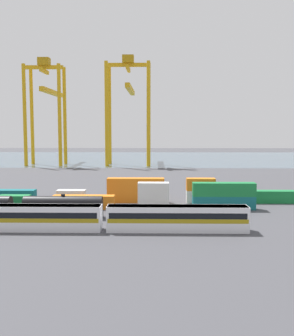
{
  "coord_description": "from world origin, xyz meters",
  "views": [
    {
      "loc": [
        16.77,
        -78.63,
        15.57
      ],
      "look_at": [
        14.77,
        18.45,
        6.11
      ],
      "focal_mm": 42.86,
      "sensor_mm": 36.0,
      "label": 1
    }
  ],
  "objects_px": {
    "shipping_container_12": "(71,196)",
    "gantry_crane_central": "(129,99)",
    "shipping_container_4": "(84,202)",
    "passenger_train": "(32,217)",
    "gantry_crane_west": "(47,101)",
    "shipping_container_3": "(15,202)"
  },
  "relations": [
    {
      "from": "passenger_train",
      "to": "shipping_container_12",
      "type": "height_order",
      "value": "passenger_train"
    },
    {
      "from": "passenger_train",
      "to": "shipping_container_12",
      "type": "relative_size",
      "value": 10.98
    },
    {
      "from": "passenger_train",
      "to": "gantry_crane_west",
      "type": "bearing_deg",
      "value": 103.84
    },
    {
      "from": "gantry_crane_west",
      "to": "gantry_crane_central",
      "type": "bearing_deg",
      "value": 1.15
    },
    {
      "from": "gantry_crane_central",
      "to": "shipping_container_3",
      "type": "bearing_deg",
      "value": -99.28
    },
    {
      "from": "passenger_train",
      "to": "gantry_crane_west",
      "type": "distance_m",
      "value": 121.29
    },
    {
      "from": "shipping_container_12",
      "to": "shipping_container_3",
      "type": "bearing_deg",
      "value": -144.63
    },
    {
      "from": "gantry_crane_west",
      "to": "gantry_crane_central",
      "type": "relative_size",
      "value": 0.98
    },
    {
      "from": "passenger_train",
      "to": "gantry_crane_central",
      "type": "bearing_deg",
      "value": 86.32
    },
    {
      "from": "gantry_crane_central",
      "to": "passenger_train",
      "type": "bearing_deg",
      "value": -93.68
    },
    {
      "from": "shipping_container_4",
      "to": "gantry_crane_west",
      "type": "bearing_deg",
      "value": 108.77
    },
    {
      "from": "gantry_crane_west",
      "to": "gantry_crane_central",
      "type": "distance_m",
      "value": 35.84
    },
    {
      "from": "shipping_container_4",
      "to": "gantry_crane_central",
      "type": "bearing_deg",
      "value": 88.57
    },
    {
      "from": "shipping_container_3",
      "to": "shipping_container_4",
      "type": "distance_m",
      "value": 13.69
    },
    {
      "from": "shipping_container_3",
      "to": "shipping_container_4",
      "type": "relative_size",
      "value": 0.5
    },
    {
      "from": "gantry_crane_west",
      "to": "shipping_container_12",
      "type": "bearing_deg",
      "value": -72.1
    },
    {
      "from": "shipping_container_4",
      "to": "passenger_train",
      "type": "bearing_deg",
      "value": -106.31
    },
    {
      "from": "shipping_container_3",
      "to": "shipping_container_4",
      "type": "height_order",
      "value": "same"
    },
    {
      "from": "shipping_container_12",
      "to": "gantry_crane_central",
      "type": "bearing_deg",
      "value": 86.03
    },
    {
      "from": "shipping_container_4",
      "to": "gantry_crane_central",
      "type": "relative_size",
      "value": 0.26
    },
    {
      "from": "shipping_container_12",
      "to": "gantry_crane_central",
      "type": "height_order",
      "value": "gantry_crane_central"
    },
    {
      "from": "shipping_container_4",
      "to": "gantry_crane_west",
      "type": "relative_size",
      "value": 0.26
    }
  ]
}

